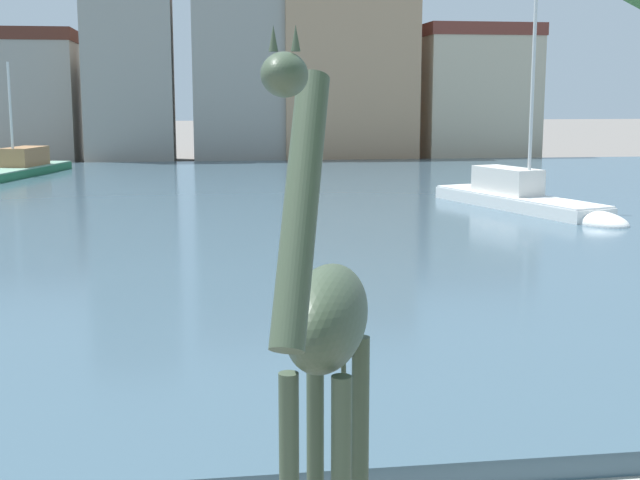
# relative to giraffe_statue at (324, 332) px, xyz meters

# --- Properties ---
(harbor_water) EXTENTS (80.47, 43.82, 0.41)m
(harbor_water) POSITION_rel_giraffe_statue_xyz_m (1.55, 23.66, -2.22)
(harbor_water) COLOR #3D5666
(harbor_water) RESTS_ON ground
(giraffe_statue) EXTENTS (1.28, 2.65, 4.74)m
(giraffe_statue) POSITION_rel_giraffe_statue_xyz_m (0.00, 0.00, 0.00)
(giraffe_statue) COLOR #3D4C38
(giraffe_statue) RESTS_ON ground
(sailboat_white) EXTENTS (4.12, 9.15, 8.27)m
(sailboat_white) POSITION_rel_giraffe_statue_xyz_m (10.30, 21.38, -1.81)
(sailboat_white) COLOR white
(sailboat_white) RESTS_ON ground
(sailboat_green) EXTENTS (4.24, 9.51, 5.91)m
(sailboat_green) POSITION_rel_giraffe_statue_xyz_m (-9.78, 37.05, -1.84)
(sailboat_green) COLOR #236B42
(sailboat_green) RESTS_ON ground
(townhouse_narrow_midrow) EXTENTS (7.03, 5.12, 8.46)m
(townhouse_narrow_midrow) POSITION_rel_giraffe_statue_xyz_m (-11.90, 51.17, 1.82)
(townhouse_narrow_midrow) COLOR gray
(townhouse_narrow_midrow) RESTS_ON ground
(townhouse_corner_house) EXTENTS (5.42, 7.49, 13.53)m
(townhouse_corner_house) POSITION_rel_giraffe_statue_xyz_m (-4.93, 50.03, 4.36)
(townhouse_corner_house) COLOR gray
(townhouse_corner_house) RESTS_ON ground
(townhouse_end_terrace) EXTENTS (6.64, 7.67, 11.96)m
(townhouse_end_terrace) POSITION_rel_giraffe_statue_xyz_m (2.20, 49.97, 3.58)
(townhouse_end_terrace) COLOR gray
(townhouse_end_terrace) RESTS_ON ground
(townhouse_tall_gabled) EXTENTS (8.55, 5.78, 11.80)m
(townhouse_tall_gabled) POSITION_rel_giraffe_statue_xyz_m (8.75, 48.76, 3.50)
(townhouse_tall_gabled) COLOR tan
(townhouse_tall_gabled) RESTS_ON ground
(townhouse_wide_warehouse) EXTENTS (7.52, 5.43, 8.86)m
(townhouse_wide_warehouse) POSITION_rel_giraffe_statue_xyz_m (17.50, 48.99, 2.03)
(townhouse_wide_warehouse) COLOR #C6B293
(townhouse_wide_warehouse) RESTS_ON ground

